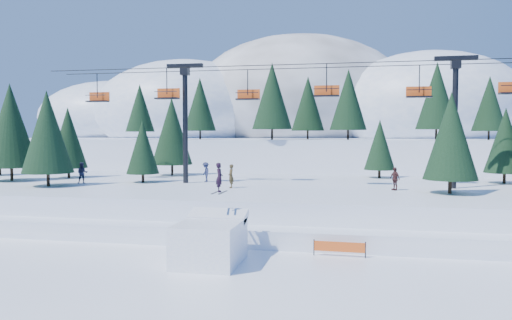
% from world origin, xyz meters
% --- Properties ---
extents(ground, '(160.00, 160.00, 0.00)m').
position_xyz_m(ground, '(0.00, 0.00, 0.00)').
color(ground, white).
rests_on(ground, ground).
extents(mid_shelf, '(70.00, 22.00, 2.50)m').
position_xyz_m(mid_shelf, '(0.00, 18.00, 1.25)').
color(mid_shelf, white).
rests_on(mid_shelf, ground).
extents(berm, '(70.00, 6.00, 1.10)m').
position_xyz_m(berm, '(0.00, 8.00, 0.55)').
color(berm, white).
rests_on(berm, ground).
extents(mountain_ridge, '(119.00, 61.11, 26.46)m').
position_xyz_m(mountain_ridge, '(-5.08, 73.34, 9.64)').
color(mountain_ridge, white).
rests_on(mountain_ridge, ground).
extents(jump_kicker, '(3.20, 4.40, 5.18)m').
position_xyz_m(jump_kicker, '(-1.93, 1.69, 1.19)').
color(jump_kicker, white).
rests_on(jump_kicker, ground).
extents(chairlift, '(46.00, 3.21, 10.28)m').
position_xyz_m(chairlift, '(1.37, 18.05, 9.32)').
color(chairlift, black).
rests_on(chairlift, mid_shelf).
extents(conifer_stand, '(62.38, 16.87, 9.69)m').
position_xyz_m(conifer_stand, '(3.78, 18.47, 7.03)').
color(conifer_stand, black).
rests_on(conifer_stand, mid_shelf).
extents(distant_skiers, '(26.96, 5.30, 1.86)m').
position_xyz_m(distant_skiers, '(-6.74, 16.81, 3.39)').
color(distant_skiers, '#41341C').
rests_on(distant_skiers, mid_shelf).
extents(banner_near, '(2.86, 0.16, 0.90)m').
position_xyz_m(banner_near, '(4.67, 4.38, 0.54)').
color(banner_near, black).
rests_on(banner_near, ground).
extents(banner_far, '(2.83, 0.48, 0.90)m').
position_xyz_m(banner_far, '(8.98, 6.29, 0.54)').
color(banner_far, black).
rests_on(banner_far, ground).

